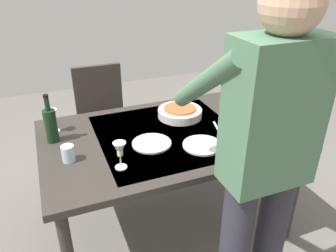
# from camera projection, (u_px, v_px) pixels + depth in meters

# --- Properties ---
(ground_plane) EXTENTS (6.00, 6.00, 0.00)m
(ground_plane) POSITION_uv_depth(u_px,v_px,m) (168.00, 222.00, 2.39)
(ground_plane) COLOR #66605B
(dining_table) EXTENTS (1.54, 0.98, 0.73)m
(dining_table) POSITION_uv_depth(u_px,v_px,m) (168.00, 143.00, 2.08)
(dining_table) COLOR #332D28
(dining_table) RESTS_ON ground_plane
(chair_near) EXTENTS (0.40, 0.40, 0.91)m
(chair_near) POSITION_uv_depth(u_px,v_px,m) (103.00, 114.00, 2.78)
(chair_near) COLOR black
(chair_near) RESTS_ON ground_plane
(person_server) EXTENTS (0.42, 0.61, 1.69)m
(person_server) POSITION_uv_depth(u_px,v_px,m) (263.00, 160.00, 1.37)
(person_server) COLOR #2D2D38
(person_server) RESTS_ON ground_plane
(wine_bottle) EXTENTS (0.07, 0.07, 0.30)m
(wine_bottle) POSITION_uv_depth(u_px,v_px,m) (51.00, 124.00, 1.91)
(wine_bottle) COLOR black
(wine_bottle) RESTS_ON dining_table
(wine_glass_left) EXTENTS (0.07, 0.07, 0.15)m
(wine_glass_left) POSITION_uv_depth(u_px,v_px,m) (120.00, 151.00, 1.67)
(wine_glass_left) COLOR white
(wine_glass_left) RESTS_ON dining_table
(wine_glass_right) EXTENTS (0.07, 0.07, 0.15)m
(wine_glass_right) POSITION_uv_depth(u_px,v_px,m) (52.00, 117.00, 2.02)
(wine_glass_right) COLOR white
(wine_glass_right) RESTS_ON dining_table
(water_cup_near_left) EXTENTS (0.07, 0.07, 0.10)m
(water_cup_near_left) POSITION_uv_depth(u_px,v_px,m) (247.00, 102.00, 2.36)
(water_cup_near_left) COLOR silver
(water_cup_near_left) RESTS_ON dining_table
(water_cup_near_right) EXTENTS (0.07, 0.07, 0.09)m
(water_cup_near_right) POSITION_uv_depth(u_px,v_px,m) (68.00, 153.00, 1.75)
(water_cup_near_right) COLOR silver
(water_cup_near_right) RESTS_ON dining_table
(water_cup_far_left) EXTENTS (0.07, 0.07, 0.10)m
(water_cup_far_left) POSITION_uv_depth(u_px,v_px,m) (236.00, 146.00, 1.82)
(water_cup_far_left) COLOR silver
(water_cup_far_left) RESTS_ON dining_table
(serving_bowl_pasta) EXTENTS (0.30, 0.30, 0.07)m
(serving_bowl_pasta) POSITION_uv_depth(u_px,v_px,m) (180.00, 112.00, 2.24)
(serving_bowl_pasta) COLOR silver
(serving_bowl_pasta) RESTS_ON dining_table
(side_bowl_salad) EXTENTS (0.18, 0.18, 0.07)m
(side_bowl_salad) POSITION_uv_depth(u_px,v_px,m) (263.00, 132.00, 1.99)
(side_bowl_salad) COLOR silver
(side_bowl_salad) RESTS_ON dining_table
(dinner_plate_near) EXTENTS (0.23, 0.23, 0.01)m
(dinner_plate_near) POSITION_uv_depth(u_px,v_px,m) (202.00, 145.00, 1.91)
(dinner_plate_near) COLOR silver
(dinner_plate_near) RESTS_ON dining_table
(dinner_plate_far) EXTENTS (0.23, 0.23, 0.01)m
(dinner_plate_far) POSITION_uv_depth(u_px,v_px,m) (152.00, 143.00, 1.93)
(dinner_plate_far) COLOR silver
(dinner_plate_far) RESTS_ON dining_table
(table_fork) EXTENTS (0.06, 0.18, 0.00)m
(table_fork) POSITION_uv_depth(u_px,v_px,m) (217.00, 128.00, 2.10)
(table_fork) COLOR silver
(table_fork) RESTS_ON dining_table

